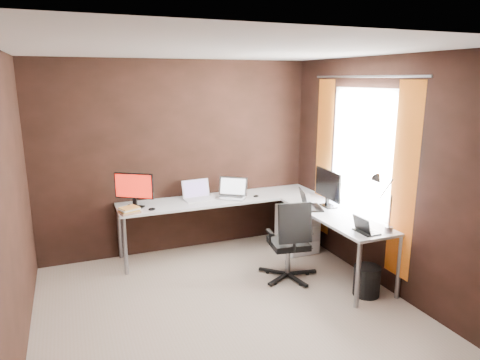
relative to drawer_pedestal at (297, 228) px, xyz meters
The scene contains 15 objects.
room 1.82m from the drawer_pedestal, 135.13° to the right, with size 3.60×3.60×2.50m.
desk 0.71m from the drawer_pedestal, 169.36° to the right, with size 2.65×2.25×0.73m.
drawer_pedestal is the anchor object (origin of this frame).
monitor_left 2.20m from the drawer_pedestal, behind, with size 0.42×0.29×0.43m.
monitor_right 0.86m from the drawer_pedestal, 76.34° to the right, with size 0.15×0.56×0.46m.
laptop_white 1.41m from the drawer_pedestal, 161.19° to the left, with size 0.39×0.29×0.24m.
laptop_silver 1.00m from the drawer_pedestal, 157.23° to the left, with size 0.47×0.45×0.25m.
laptop_black_big 0.68m from the drawer_pedestal, 105.12° to the right, with size 0.34×0.40×0.23m.
laptop_black_small 1.49m from the drawer_pedestal, 91.18° to the right, with size 0.18×0.25×0.17m.
book_stack 2.21m from the drawer_pedestal, behind, with size 0.26×0.24×0.07m.
mouse_left 1.96m from the drawer_pedestal, behind, with size 0.09×0.06×0.03m, color black.
mouse_corner 0.71m from the drawer_pedestal, 156.97° to the left, with size 0.08×0.05×0.03m, color black.
desk_lamp 1.65m from the drawer_pedestal, 84.54° to the right, with size 0.19×0.23×0.60m.
office_chair 0.89m from the drawer_pedestal, 125.24° to the right, with size 0.53×0.54×0.95m.
wastebasket 1.39m from the drawer_pedestal, 87.10° to the right, with size 0.28×0.28×0.32m, color black.
Camera 1 is at (-1.32, -3.60, 2.26)m, focal length 32.00 mm.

